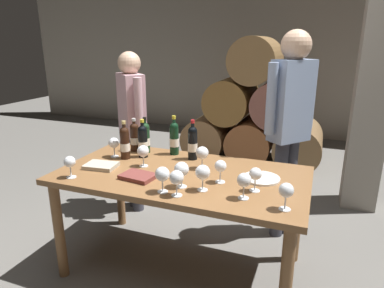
{
  "coord_description": "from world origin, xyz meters",
  "views": [
    {
      "loc": [
        0.84,
        -2.01,
        1.63
      ],
      "look_at": [
        0.0,
        0.2,
        0.91
      ],
      "focal_mm": 31.8,
      "sensor_mm": 36.0,
      "label": 1
    }
  ],
  "objects_px": {
    "wine_bottle_3": "(145,137)",
    "wine_glass_10": "(255,175)",
    "wine_glass_3": "(220,167)",
    "wine_glass_11": "(177,178)",
    "sommelier_presenting": "(290,117)",
    "wine_bottle_5": "(143,141)",
    "leather_ledger": "(101,166)",
    "wine_glass_4": "(286,191)",
    "dining_table": "(182,185)",
    "wine_glass_0": "(162,175)",
    "wine_glass_9": "(182,170)",
    "wine_glass_8": "(143,152)",
    "serving_plate": "(261,178)",
    "wine_bottle_4": "(193,142)",
    "taster_seated_left": "(132,119)",
    "tasting_notebook": "(138,176)",
    "wine_bottle_1": "(174,138)",
    "wine_bottle_2": "(135,137)",
    "wine_glass_6": "(70,163)",
    "wine_glass_7": "(202,153)",
    "wine_glass_1": "(203,173)",
    "wine_glass_2": "(114,143)",
    "wine_glass_5": "(244,181)",
    "wine_bottle_0": "(125,142)"
  },
  "relations": [
    {
      "from": "wine_bottle_3",
      "to": "wine_glass_10",
      "type": "relative_size",
      "value": 1.95
    },
    {
      "from": "wine_bottle_5",
      "to": "wine_glass_11",
      "type": "xyz_separation_m",
      "value": [
        0.52,
        -0.55,
        -0.02
      ]
    },
    {
      "from": "wine_bottle_4",
      "to": "taster_seated_left",
      "type": "bearing_deg",
      "value": 151.06
    },
    {
      "from": "wine_bottle_4",
      "to": "taster_seated_left",
      "type": "distance_m",
      "value": 0.89
    },
    {
      "from": "wine_bottle_3",
      "to": "wine_bottle_0",
      "type": "bearing_deg",
      "value": -111.63
    },
    {
      "from": "wine_bottle_5",
      "to": "leather_ledger",
      "type": "xyz_separation_m",
      "value": [
        -0.17,
        -0.32,
        -0.12
      ]
    },
    {
      "from": "wine_glass_4",
      "to": "leather_ledger",
      "type": "bearing_deg",
      "value": 171.99
    },
    {
      "from": "wine_bottle_1",
      "to": "wine_bottle_2",
      "type": "relative_size",
      "value": 1.15
    },
    {
      "from": "wine_glass_0",
      "to": "dining_table",
      "type": "bearing_deg",
      "value": 92.44
    },
    {
      "from": "dining_table",
      "to": "wine_glass_0",
      "type": "relative_size",
      "value": 10.52
    },
    {
      "from": "wine_glass_0",
      "to": "wine_glass_2",
      "type": "distance_m",
      "value": 0.78
    },
    {
      "from": "wine_glass_3",
      "to": "wine_glass_0",
      "type": "bearing_deg",
      "value": -136.55
    },
    {
      "from": "dining_table",
      "to": "wine_bottle_3",
      "type": "xyz_separation_m",
      "value": [
        -0.44,
        0.31,
        0.22
      ]
    },
    {
      "from": "wine_glass_3",
      "to": "wine_glass_10",
      "type": "xyz_separation_m",
      "value": [
        0.23,
        -0.05,
        0.0
      ]
    },
    {
      "from": "wine_bottle_5",
      "to": "tasting_notebook",
      "type": "relative_size",
      "value": 1.36
    },
    {
      "from": "wine_bottle_1",
      "to": "leather_ledger",
      "type": "relative_size",
      "value": 1.42
    },
    {
      "from": "wine_glass_7",
      "to": "wine_glass_4",
      "type": "bearing_deg",
      "value": -34.23
    },
    {
      "from": "wine_glass_11",
      "to": "wine_glass_3",
      "type": "bearing_deg",
      "value": 57.01
    },
    {
      "from": "dining_table",
      "to": "leather_ledger",
      "type": "distance_m",
      "value": 0.6
    },
    {
      "from": "wine_glass_9",
      "to": "wine_glass_8",
      "type": "bearing_deg",
      "value": 148.99
    },
    {
      "from": "wine_glass_4",
      "to": "sommelier_presenting",
      "type": "bearing_deg",
      "value": 95.16
    },
    {
      "from": "wine_glass_8",
      "to": "taster_seated_left",
      "type": "xyz_separation_m",
      "value": [
        -0.5,
        0.7,
        0.05
      ]
    },
    {
      "from": "sommelier_presenting",
      "to": "wine_glass_2",
      "type": "bearing_deg",
      "value": -153.38
    },
    {
      "from": "sommelier_presenting",
      "to": "tasting_notebook",
      "type": "bearing_deg",
      "value": -132.35
    },
    {
      "from": "wine_glass_8",
      "to": "wine_glass_7",
      "type": "bearing_deg",
      "value": 14.63
    },
    {
      "from": "wine_glass_0",
      "to": "wine_glass_5",
      "type": "xyz_separation_m",
      "value": [
        0.47,
        0.09,
        -0.0
      ]
    },
    {
      "from": "wine_bottle_2",
      "to": "serving_plate",
      "type": "relative_size",
      "value": 1.13
    },
    {
      "from": "wine_glass_11",
      "to": "sommelier_presenting",
      "type": "relative_size",
      "value": 0.09
    },
    {
      "from": "wine_bottle_2",
      "to": "wine_glass_6",
      "type": "xyz_separation_m",
      "value": [
        -0.1,
        -0.66,
        -0.01
      ]
    },
    {
      "from": "wine_bottle_0",
      "to": "wine_glass_11",
      "type": "relative_size",
      "value": 1.87
    },
    {
      "from": "wine_bottle_1",
      "to": "wine_glass_10",
      "type": "distance_m",
      "value": 0.87
    },
    {
      "from": "wine_bottle_1",
      "to": "wine_bottle_5",
      "type": "distance_m",
      "value": 0.25
    },
    {
      "from": "sommelier_presenting",
      "to": "wine_glass_3",
      "type": "bearing_deg",
      "value": -112.29
    },
    {
      "from": "wine_bottle_2",
      "to": "sommelier_presenting",
      "type": "relative_size",
      "value": 0.16
    },
    {
      "from": "wine_bottle_1",
      "to": "wine_bottle_3",
      "type": "bearing_deg",
      "value": -169.67
    },
    {
      "from": "wine_glass_9",
      "to": "sommelier_presenting",
      "type": "xyz_separation_m",
      "value": [
        0.54,
        0.97,
        0.17
      ]
    },
    {
      "from": "wine_glass_11",
      "to": "sommelier_presenting",
      "type": "xyz_separation_m",
      "value": [
        0.52,
        1.1,
        0.17
      ]
    },
    {
      "from": "wine_glass_6",
      "to": "wine_bottle_1",
      "type": "bearing_deg",
      "value": 57.41
    },
    {
      "from": "wine_glass_1",
      "to": "wine_glass_2",
      "type": "relative_size",
      "value": 1.05
    },
    {
      "from": "dining_table",
      "to": "wine_glass_10",
      "type": "bearing_deg",
      "value": -12.68
    },
    {
      "from": "wine_bottle_1",
      "to": "wine_bottle_4",
      "type": "height_order",
      "value": "wine_bottle_1"
    },
    {
      "from": "wine_glass_2",
      "to": "sommelier_presenting",
      "type": "relative_size",
      "value": 0.09
    },
    {
      "from": "wine_glass_10",
      "to": "serving_plate",
      "type": "relative_size",
      "value": 0.63
    },
    {
      "from": "wine_bottle_0",
      "to": "wine_glass_7",
      "type": "bearing_deg",
      "value": 0.33
    },
    {
      "from": "wine_glass_1",
      "to": "wine_glass_10",
      "type": "bearing_deg",
      "value": 19.01
    },
    {
      "from": "wine_glass_5",
      "to": "leather_ledger",
      "type": "relative_size",
      "value": 0.71
    },
    {
      "from": "wine_bottle_0",
      "to": "tasting_notebook",
      "type": "relative_size",
      "value": 1.35
    },
    {
      "from": "wine_glass_5",
      "to": "sommelier_presenting",
      "type": "bearing_deg",
      "value": 81.79
    },
    {
      "from": "wine_bottle_4",
      "to": "wine_glass_4",
      "type": "relative_size",
      "value": 2.0
    },
    {
      "from": "wine_bottle_4",
      "to": "wine_glass_8",
      "type": "height_order",
      "value": "wine_bottle_4"
    }
  ]
}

